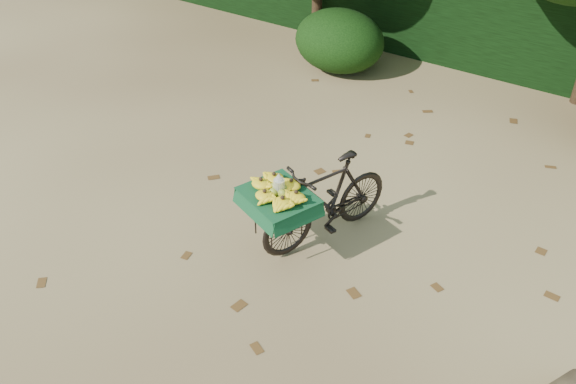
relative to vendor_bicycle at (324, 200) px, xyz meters
The scene contains 5 objects.
ground 1.23m from the vendor_bicycle, 29.82° to the right, with size 80.00×80.00×0.00m, color tan.
vendor_bicycle is the anchor object (origin of this frame).
hedge_backdrop 5.84m from the vendor_bicycle, 80.36° to the left, with size 26.00×1.80×1.80m, color black.
bush_clumps 4.02m from the vendor_bicycle, 68.48° to the left, with size 8.80×1.70×0.90m, color black, non-canonical shape.
leaf_litter 1.10m from the vendor_bicycle, ahead, with size 7.00×7.30×0.01m, color #553516, non-canonical shape.
Camera 1 is at (1.55, -3.79, 4.23)m, focal length 38.00 mm.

